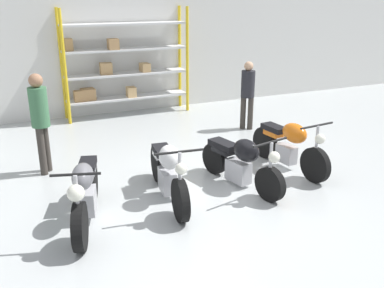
% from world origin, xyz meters
% --- Properties ---
extents(ground_plane, '(30.00, 30.00, 0.00)m').
position_xyz_m(ground_plane, '(0.00, 0.00, 0.00)').
color(ground_plane, '#B2B7B7').
extents(back_wall, '(30.00, 0.08, 3.60)m').
position_xyz_m(back_wall, '(0.00, 5.50, 1.80)').
color(back_wall, silver).
rests_on(back_wall, ground_plane).
extents(shelving_rack, '(3.30, 0.63, 2.79)m').
position_xyz_m(shelving_rack, '(0.05, 5.13, 1.35)').
color(shelving_rack, gold).
rests_on(shelving_rack, ground_plane).
extents(motorcycle_grey, '(0.86, 2.06, 1.04)m').
position_xyz_m(motorcycle_grey, '(-1.93, -0.25, 0.47)').
color(motorcycle_grey, black).
rests_on(motorcycle_grey, ground_plane).
extents(motorcycle_white, '(0.71, 2.10, 1.06)m').
position_xyz_m(motorcycle_white, '(-0.61, -0.04, 0.47)').
color(motorcycle_white, black).
rests_on(motorcycle_white, ground_plane).
extents(motorcycle_black, '(0.79, 1.91, 0.98)m').
position_xyz_m(motorcycle_black, '(0.68, -0.08, 0.45)').
color(motorcycle_black, black).
rests_on(motorcycle_black, ground_plane).
extents(motorcycle_orange, '(0.72, 1.99, 1.03)m').
position_xyz_m(motorcycle_orange, '(1.88, 0.22, 0.49)').
color(motorcycle_orange, black).
rests_on(motorcycle_orange, ground_plane).
extents(person_browsing, '(0.45, 0.45, 1.62)m').
position_xyz_m(person_browsing, '(2.44, 2.71, 0.95)').
color(person_browsing, '#38332D').
rests_on(person_browsing, ground_plane).
extents(person_near_rack, '(0.44, 0.44, 1.82)m').
position_xyz_m(person_near_rack, '(-2.28, 1.85, 1.09)').
color(person_near_rack, '#38332D').
rests_on(person_near_rack, ground_plane).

